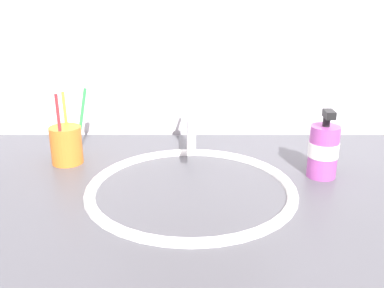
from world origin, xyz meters
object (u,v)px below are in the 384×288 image
(faucet, at_px, (192,129))
(toothbrush_red, at_px, (60,119))
(toothbrush_cup, at_px, (67,145))
(soap_dispenser, at_px, (324,150))
(toothbrush_yellow, at_px, (66,115))
(toothbrush_green, at_px, (83,114))

(faucet, xyz_separation_m, toothbrush_red, (-0.30, -0.09, 0.05))
(toothbrush_cup, height_order, soap_dispenser, soap_dispenser)
(faucet, xyz_separation_m, toothbrush_yellow, (-0.30, -0.02, 0.04))
(faucet, bearing_deg, toothbrush_red, -163.93)
(toothbrush_yellow, bearing_deg, toothbrush_cup, -80.98)
(soap_dispenser, bearing_deg, toothbrush_cup, 172.26)
(toothbrush_cup, height_order, toothbrush_green, toothbrush_green)
(toothbrush_green, relative_size, toothbrush_yellow, 1.07)
(toothbrush_green, xyz_separation_m, soap_dispenser, (0.55, -0.10, -0.05))
(faucet, bearing_deg, toothbrush_yellow, -175.92)
(faucet, bearing_deg, soap_dispenser, -24.76)
(faucet, height_order, toothbrush_cup, faucet)
(faucet, height_order, toothbrush_yellow, toothbrush_yellow)
(soap_dispenser, bearing_deg, toothbrush_red, 175.36)
(toothbrush_red, relative_size, soap_dispenser, 1.28)
(toothbrush_red, relative_size, toothbrush_yellow, 1.08)
(toothbrush_yellow, bearing_deg, toothbrush_green, -14.11)
(toothbrush_green, height_order, soap_dispenser, toothbrush_green)
(toothbrush_cup, relative_size, toothbrush_green, 0.46)
(toothbrush_cup, relative_size, toothbrush_yellow, 0.49)
(toothbrush_green, xyz_separation_m, toothbrush_yellow, (-0.04, 0.01, -0.01))
(toothbrush_cup, height_order, toothbrush_red, toothbrush_red)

